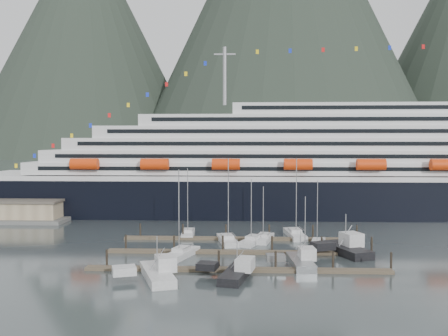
{
  "coord_description": "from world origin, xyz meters",
  "views": [
    {
      "loc": [
        -3.28,
        -90.92,
        20.43
      ],
      "look_at": [
        -8.63,
        22.0,
        14.5
      ],
      "focal_mm": 42.0,
      "sensor_mm": 36.0,
      "label": 1
    }
  ],
  "objects": [
    {
      "name": "dock_near",
      "position": [
        -4.93,
        -9.95,
        0.31
      ],
      "size": [
        48.18,
        2.28,
        3.2
      ],
      "color": "#4A3E30",
      "rests_on": "ground"
    },
    {
      "name": "mountains",
      "position": [
        52.48,
        588.54,
        163.4
      ],
      "size": [
        870.0,
        440.0,
        420.0
      ],
      "color": "black",
      "rests_on": "ground"
    },
    {
      "name": "sailboat_d",
      "position": [
        9.98,
        9.69,
        0.41
      ],
      "size": [
        4.44,
        10.6,
        13.27
      ],
      "rotation": [
        0.0,
        0.0,
        1.37
      ],
      "color": "#B6B6B6",
      "rests_on": "ground"
    },
    {
      "name": "sailboat_c",
      "position": [
        -2.42,
        12.33,
        0.42
      ],
      "size": [
        6.05,
        10.25,
        13.34
      ],
      "rotation": [
        0.0,
        0.0,
        1.21
      ],
      "color": "#B6B6B6",
      "rests_on": "ground"
    },
    {
      "name": "sailboat_h",
      "position": [
        6.7,
        -0.1,
        0.4
      ],
      "size": [
        4.86,
        8.9,
        11.25
      ],
      "rotation": [
        0.0,
        0.0,
        1.27
      ],
      "color": "#B6B6B6",
      "rests_on": "ground"
    },
    {
      "name": "trawler_c",
      "position": [
        -5.14,
        -13.4,
        0.82
      ],
      "size": [
        9.01,
        12.58,
        6.19
      ],
      "rotation": [
        0.0,
        0.0,
        1.37
      ],
      "color": "black",
      "rests_on": "ground"
    },
    {
      "name": "ground",
      "position": [
        0.0,
        0.0,
        0.0
      ],
      "size": [
        1600.0,
        1600.0,
        0.0
      ],
      "primitive_type": "plane",
      "color": "#3F494A",
      "rests_on": "ground"
    },
    {
      "name": "sailboat_g",
      "position": [
        6.56,
        19.87,
        0.46
      ],
      "size": [
        4.29,
        12.16,
        17.23
      ],
      "rotation": [
        0.0,
        0.0,
        1.69
      ],
      "color": "#B6B6B6",
      "rests_on": "ground"
    },
    {
      "name": "trawler_d",
      "position": [
        5.05,
        -6.07,
        0.84
      ],
      "size": [
        8.11,
        10.94,
        6.34
      ],
      "rotation": [
        0.0,
        0.0,
        1.66
      ],
      "color": "gray",
      "rests_on": "ground"
    },
    {
      "name": "trawler_a",
      "position": [
        -16.92,
        -15.05,
        0.89
      ],
      "size": [
        10.35,
        13.16,
        6.98
      ],
      "rotation": [
        0.0,
        0.0,
        1.91
      ],
      "color": "#B6B6B6",
      "rests_on": "ground"
    },
    {
      "name": "sailboat_b",
      "position": [
        -7.51,
        12.66,
        0.46
      ],
      "size": [
        4.97,
        11.17,
        17.41
      ],
      "rotation": [
        0.0,
        0.0,
        1.78
      ],
      "color": "#B6B6B6",
      "rests_on": "ground"
    },
    {
      "name": "dock_far",
      "position": [
        -4.93,
        16.05,
        0.31
      ],
      "size": [
        48.18,
        2.28,
        3.2
      ],
      "color": "#4A3E30",
      "rests_on": "ground"
    },
    {
      "name": "cruise_ship",
      "position": [
        30.03,
        54.94,
        12.04
      ],
      "size": [
        210.0,
        30.4,
        50.3
      ],
      "color": "black",
      "rests_on": "ground"
    },
    {
      "name": "trawler_e",
      "position": [
        14.06,
        3.39,
        0.98
      ],
      "size": [
        10.71,
        12.86,
        8.0
      ],
      "rotation": [
        0.0,
        0.0,
        1.95
      ],
      "color": "black",
      "rests_on": "ground"
    },
    {
      "name": "sailboat_e",
      "position": [
        -16.27,
        19.99,
        0.43
      ],
      "size": [
        3.09,
        9.81,
        14.99
      ],
      "rotation": [
        0.0,
        0.0,
        1.63
      ],
      "color": "#B6B6B6",
      "rests_on": "ground"
    },
    {
      "name": "sailboat_a",
      "position": [
        -15.07,
        -0.24,
        0.46
      ],
      "size": [
        5.76,
        10.49,
        15.96
      ],
      "rotation": [
        0.0,
        0.0,
        1.27
      ],
      "color": "#B6B6B6",
      "rests_on": "ground"
    },
    {
      "name": "sailboat_f",
      "position": [
        -0.14,
        14.94,
        0.41
      ],
      "size": [
        4.59,
        9.59,
        11.68
      ],
      "rotation": [
        0.0,
        0.0,
        1.35
      ],
      "color": "#B6B6B6",
      "rests_on": "ground"
    },
    {
      "name": "dock_mid",
      "position": [
        -4.93,
        3.05,
        0.31
      ],
      "size": [
        48.18,
        2.28,
        3.2
      ],
      "color": "#4A3E30",
      "rests_on": "ground"
    }
  ]
}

